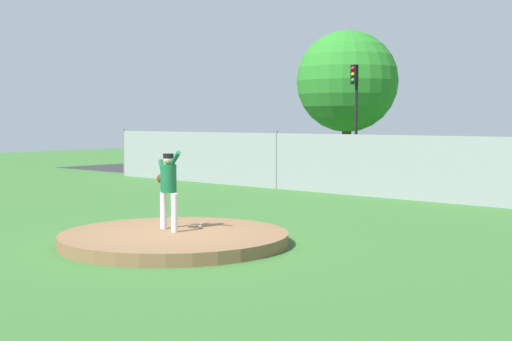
% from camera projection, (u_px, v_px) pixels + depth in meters
% --- Properties ---
extents(ground_plane, '(80.00, 80.00, 0.00)m').
position_uv_depth(ground_plane, '(349.00, 214.00, 18.31)').
color(ground_plane, '#386B2D').
extents(asphalt_strip, '(44.00, 7.00, 0.01)m').
position_uv_depth(asphalt_strip, '(489.00, 190.00, 24.59)').
color(asphalt_strip, '#2B2B2D').
rests_on(asphalt_strip, ground_plane).
extents(pitchers_mound, '(4.50, 4.50, 0.24)m').
position_uv_depth(pitchers_mound, '(175.00, 238.00, 13.86)').
color(pitchers_mound, brown).
rests_on(pitchers_mound, ground_plane).
extents(pitcher_youth, '(0.82, 0.32, 1.62)m').
position_uv_depth(pitcher_youth, '(168.00, 183.00, 14.06)').
color(pitcher_youth, silver).
rests_on(pitcher_youth, pitchers_mound).
extents(baseball, '(0.07, 0.07, 0.07)m').
position_uv_depth(baseball, '(200.00, 227.00, 14.36)').
color(baseball, white).
rests_on(baseball, pitchers_mound).
extents(chainlink_fence, '(29.56, 0.07, 2.09)m').
position_uv_depth(chainlink_fence, '(426.00, 169.00, 21.20)').
color(chainlink_fence, gray).
rests_on(chainlink_fence, ground_plane).
extents(parked_car_white, '(1.83, 4.59, 1.72)m').
position_uv_depth(parked_car_white, '(415.00, 163.00, 27.00)').
color(parked_car_white, silver).
rests_on(parked_car_white, ground_plane).
extents(parked_car_burgundy, '(1.95, 4.57, 1.65)m').
position_uv_depth(parked_car_burgundy, '(283.00, 158.00, 31.17)').
color(parked_car_burgundy, maroon).
rests_on(parked_car_burgundy, ground_plane).
extents(traffic_light_near, '(0.28, 0.46, 5.01)m').
position_uv_depth(traffic_light_near, '(355.00, 99.00, 32.67)').
color(traffic_light_near, black).
rests_on(traffic_light_near, ground_plane).
extents(tree_slender_far, '(5.46, 5.46, 7.29)m').
position_uv_depth(tree_slender_far, '(347.00, 82.00, 37.91)').
color(tree_slender_far, '#4C331E').
rests_on(tree_slender_far, ground_plane).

